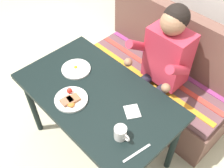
# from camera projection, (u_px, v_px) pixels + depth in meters

# --- Properties ---
(ground_plane) EXTENTS (8.00, 8.00, 0.00)m
(ground_plane) POSITION_uv_depth(u_px,v_px,m) (100.00, 146.00, 2.41)
(ground_plane) COLOR #B6B698
(table) EXTENTS (1.20, 0.70, 0.73)m
(table) POSITION_uv_depth(u_px,v_px,m) (97.00, 101.00, 1.93)
(table) COLOR black
(table) RESTS_ON ground
(couch) EXTENTS (1.44, 0.56, 1.00)m
(couch) POSITION_uv_depth(u_px,v_px,m) (158.00, 79.00, 2.53)
(couch) COLOR brown
(couch) RESTS_ON ground
(person) EXTENTS (0.45, 0.61, 1.21)m
(person) POSITION_uv_depth(u_px,v_px,m) (162.00, 62.00, 2.09)
(person) COLOR #C02E43
(person) RESTS_ON ground
(plate_breakfast) EXTENTS (0.23, 0.23, 0.05)m
(plate_breakfast) POSITION_uv_depth(u_px,v_px,m) (71.00, 99.00, 1.82)
(plate_breakfast) COLOR white
(plate_breakfast) RESTS_ON table
(plate_eggs) EXTENTS (0.22, 0.22, 0.04)m
(plate_eggs) POSITION_uv_depth(u_px,v_px,m) (76.00, 69.00, 2.04)
(plate_eggs) COLOR white
(plate_eggs) RESTS_ON table
(coffee_mug) EXTENTS (0.12, 0.08, 0.09)m
(coffee_mug) POSITION_uv_depth(u_px,v_px,m) (121.00, 133.00, 1.60)
(coffee_mug) COLOR white
(coffee_mug) RESTS_ON table
(napkin) EXTENTS (0.14, 0.14, 0.01)m
(napkin) POSITION_uv_depth(u_px,v_px,m) (132.00, 112.00, 1.76)
(napkin) COLOR silver
(napkin) RESTS_ON table
(knife) EXTENTS (0.05, 0.20, 0.00)m
(knife) POSITION_uv_depth(u_px,v_px,m) (137.00, 153.00, 1.56)
(knife) COLOR silver
(knife) RESTS_ON table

